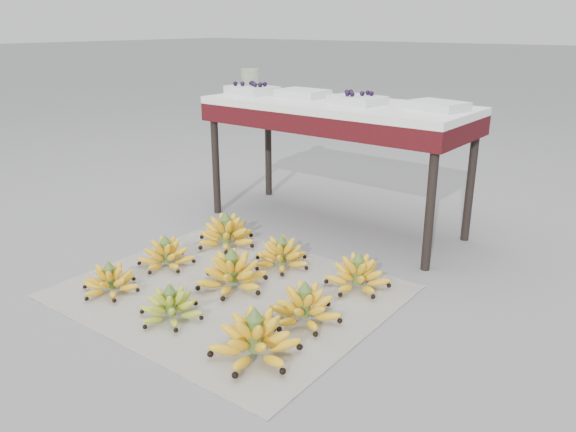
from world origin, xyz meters
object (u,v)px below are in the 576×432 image
Objects in this scene: bunch_front_center at (171,307)px; bunch_back_right at (358,275)px; tray_far_left at (252,90)px; tray_left at (303,93)px; bunch_back_center at (281,255)px; newspaper_mat at (230,291)px; bunch_mid_left at (166,255)px; bunch_front_left at (110,281)px; vendor_table at (336,117)px; tray_far_right at (438,106)px; bunch_mid_right at (305,307)px; tray_right at (357,100)px; bunch_front_right at (255,339)px; glass_jar at (250,81)px; bunch_back_left at (226,234)px; bunch_mid_center at (232,274)px.

bunch_front_center is 0.77m from bunch_back_right.
tray_far_left reaches higher than tray_left.
tray_left is at bearing 10.54° from tray_far_left.
bunch_back_center is (0.02, 0.62, 0.00)m from bunch_front_center.
bunch_front_center is at bearing -92.02° from newspaper_mat.
bunch_front_left is at bearing -106.84° from bunch_mid_left.
vendor_table is 0.54m from tray_far_right.
bunch_front_center is at bearing -61.65° from tray_far_left.
bunch_front_left is at bearing 179.46° from bunch_mid_right.
tray_right is at bearing 89.79° from bunch_mid_right.
tray_left reaches higher than bunch_back_center.
tray_left reaches higher than bunch_back_right.
bunch_front_right is 2.95× the size of glass_jar.
newspaper_mat is at bearing -53.01° from glass_jar.
bunch_back_right is (0.77, 0.66, 0.01)m from bunch_front_left.
bunch_back_right is (0.38, 0.03, 0.00)m from bunch_back_center.
bunch_back_left is 0.98× the size of bunch_back_center.
glass_jar reaches higher than newspaper_mat.
newspaper_mat is at bearing 156.98° from bunch_mid_right.
bunch_front_right is at bearing -98.61° from bunch_back_right.
bunch_mid_center is at bearing -52.62° from glass_jar.
tray_far_right is at bearing 79.74° from bunch_back_right.
tray_left is at bearing 172.38° from tray_right.
glass_jar is at bearing 104.35° from bunch_front_left.
tray_right is at bearing 87.62° from bunch_front_right.
glass_jar reaches higher than bunch_mid_right.
glass_jar is (-0.37, 0.62, 0.67)m from bunch_back_left.
bunch_mid_left is 1.15× the size of tray_far_right.
newspaper_mat is 0.39m from bunch_mid_right.
newspaper_mat is at bearing -112.99° from tray_far_right.
bunch_back_center is at bearing 69.06° from bunch_front_center.
bunch_mid_right is (0.40, 0.29, 0.01)m from bunch_front_center.
tray_far_right is at bearing 57.08° from bunch_front_left.
bunch_back_left is at bearing 132.17° from bunch_mid_right.
bunch_front_left is 1.82× the size of glass_jar.
tray_far_right is (0.81, 0.97, 0.63)m from bunch_mid_left.
bunch_mid_right is at bearing -41.11° from tray_far_left.
newspaper_mat is 1.42m from glass_jar.
tray_right is (0.68, 0.01, -0.00)m from tray_far_left.
tray_right is at bearing 52.56° from bunch_back_left.
bunch_mid_right is 1.12× the size of bunch_back_left.
bunch_front_left is at bearing -140.62° from newspaper_mat.
bunch_back_right is at bearing 19.88° from bunch_back_center.
tray_far_right is (0.01, 1.27, 0.62)m from bunch_front_right.
tray_far_right is (1.08, 0.06, -0.00)m from tray_far_left.
bunch_mid_left is 0.39m from bunch_mid_center.
bunch_back_left is at bearing 119.60° from bunch_front_right.
tray_far_left is at bearing 149.60° from bunch_mid_center.
bunch_front_right reaches higher than newspaper_mat.
bunch_front_center is at bearing -76.38° from bunch_back_center.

